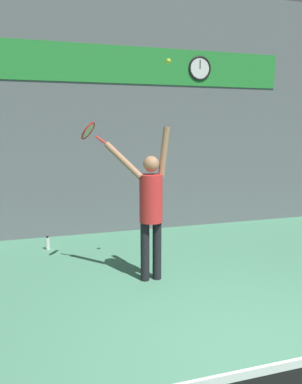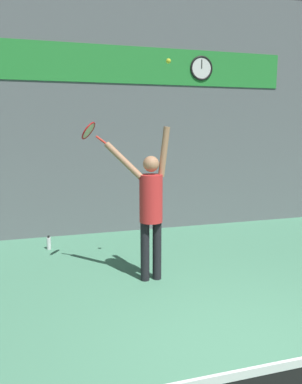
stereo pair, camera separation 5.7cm
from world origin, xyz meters
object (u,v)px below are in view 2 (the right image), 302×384
Objects in this scene: tennis_player at (150,204)px; water_bottle at (49,243)px; scoreboard_clock at (201,68)px; tennis_ball at (168,61)px; tennis_racket at (90,131)px.

water_bottle is at bearing 127.26° from tennis_player.
tennis_player is (-1.90, -2.64, -2.32)m from scoreboard_clock.
tennis_player is at bearing 168.88° from tennis_ball.
scoreboard_clock is at bearing 54.22° from tennis_player.
tennis_player is 5.45× the size of tennis_racket.
scoreboard_clock is at bearing 13.55° from water_bottle.
scoreboard_clock is 3.99m from tennis_player.
scoreboard_clock is 1.26× the size of tennis_racket.
water_bottle is at bearing 130.98° from tennis_ball.
tennis_player is 8.60× the size of water_bottle.
tennis_player is at bearing -30.22° from tennis_racket.
water_bottle is at bearing 114.22° from tennis_racket.
tennis_player is 33.02× the size of tennis_ball.
tennis_ball reaches higher than water_bottle.
water_bottle is (-3.30, -0.80, -3.33)m from scoreboard_clock.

